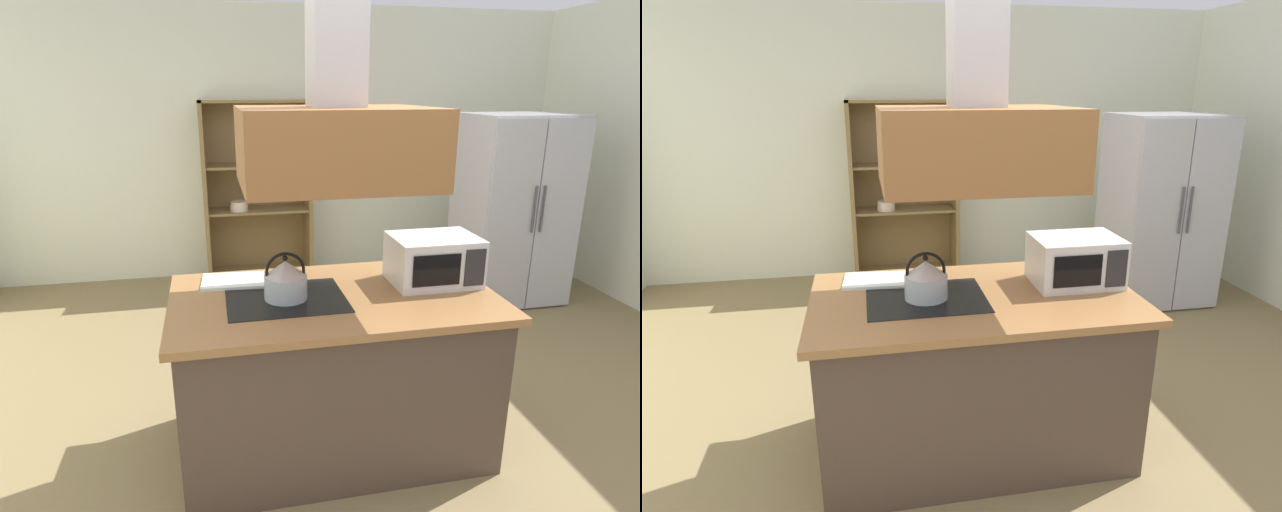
# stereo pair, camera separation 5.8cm
# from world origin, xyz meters

# --- Properties ---
(ground_plane) EXTENTS (7.80, 7.80, 0.00)m
(ground_plane) POSITION_xyz_m (0.00, 0.00, 0.00)
(ground_plane) COLOR olive
(wall_back) EXTENTS (6.00, 0.12, 2.70)m
(wall_back) POSITION_xyz_m (0.00, 3.00, 1.35)
(wall_back) COLOR silver
(wall_back) RESTS_ON ground
(kitchen_island) EXTENTS (1.67, 0.95, 0.90)m
(kitchen_island) POSITION_xyz_m (-0.18, -0.08, 0.45)
(kitchen_island) COLOR #4C3B30
(kitchen_island) RESTS_ON ground
(range_hood) EXTENTS (0.90, 0.70, 1.23)m
(range_hood) POSITION_xyz_m (-0.18, -0.08, 1.76)
(range_hood) COLOR #945E31
(refrigerator) EXTENTS (0.90, 0.77, 1.71)m
(refrigerator) POSITION_xyz_m (1.94, 1.73, 0.85)
(refrigerator) COLOR #BAB7C1
(refrigerator) RESTS_ON ground
(dish_cabinet) EXTENTS (1.08, 0.40, 1.81)m
(dish_cabinet) POSITION_xyz_m (-0.31, 2.78, 0.80)
(dish_cabinet) COLOR olive
(dish_cabinet) RESTS_ON ground
(kettle) EXTENTS (0.22, 0.22, 0.24)m
(kettle) POSITION_xyz_m (-0.43, -0.08, 1.00)
(kettle) COLOR #AEBBC2
(kettle) RESTS_ON kitchen_island
(cutting_board) EXTENTS (0.36, 0.26, 0.02)m
(cutting_board) POSITION_xyz_m (-0.68, 0.20, 0.91)
(cutting_board) COLOR white
(cutting_board) RESTS_ON kitchen_island
(microwave) EXTENTS (0.46, 0.35, 0.26)m
(microwave) POSITION_xyz_m (0.39, -0.01, 1.03)
(microwave) COLOR silver
(microwave) RESTS_ON kitchen_island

